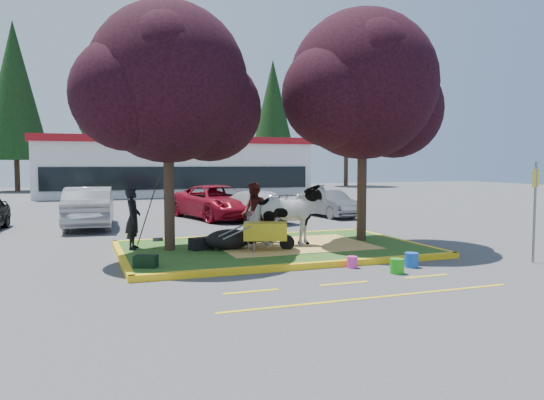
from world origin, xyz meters
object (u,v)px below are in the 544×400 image
object	(u,v)px
cow	(287,215)
handler	(133,218)
car_silver	(89,207)
calf	(229,239)
bucket_green	(397,266)
bucket_blue	(411,260)
wheelbarrow	(266,231)
sign_post	(535,201)
bucket_pink	(352,262)

from	to	relation	value
cow	handler	distance (m)	4.18
car_silver	handler	bearing A→B (deg)	103.01
calf	bucket_green	size ratio (longest dim) A/B	3.77
cow	bucket_blue	xyz separation A→B (m)	(1.95, -3.03, -0.86)
calf	wheelbarrow	xyz separation A→B (m)	(0.84, -0.59, 0.25)
calf	wheelbarrow	bearing A→B (deg)	-52.18
calf	car_silver	xyz separation A→B (m)	(-3.36, 7.70, 0.36)
sign_post	car_silver	distance (m)	15.22
wheelbarrow	calf	bearing A→B (deg)	164.34
wheelbarrow	sign_post	size ratio (longest dim) A/B	0.80
wheelbarrow	bucket_pink	xyz separation A→B (m)	(1.42, -2.07, -0.54)
sign_post	bucket_pink	distance (m)	4.85
wheelbarrow	sign_post	bearing A→B (deg)	-7.25
calf	bucket_pink	size ratio (longest dim) A/B	4.68
handler	bucket_green	xyz separation A→B (m)	(5.27, -4.60, -0.81)
handler	sign_post	bearing A→B (deg)	-101.82
car_silver	bucket_pink	bearing A→B (deg)	123.19
bucket_blue	calf	bearing A→B (deg)	139.62
handler	sign_post	world-z (taller)	sign_post
bucket_pink	car_silver	xyz separation A→B (m)	(-5.62, 10.36, 0.65)
handler	bucket_pink	world-z (taller)	handler
sign_post	cow	bearing A→B (deg)	122.83
bucket_green	car_silver	bearing A→B (deg)	118.97
wheelbarrow	bucket_blue	world-z (taller)	wheelbarrow
cow	wheelbarrow	size ratio (longest dim) A/B	1.04
handler	bucket_blue	bearing A→B (deg)	-109.44
handler	wheelbarrow	bearing A→B (deg)	-101.64
sign_post	car_silver	size ratio (longest dim) A/B	0.52
sign_post	handler	bearing A→B (deg)	130.78
bucket_blue	car_silver	world-z (taller)	car_silver
sign_post	bucket_green	distance (m)	4.16
bucket_pink	car_silver	world-z (taller)	car_silver
cow	bucket_green	world-z (taller)	cow
bucket_pink	bucket_blue	world-z (taller)	bucket_blue
bucket_green	bucket_blue	xyz separation A→B (m)	(0.73, 0.50, 0.00)
handler	sign_post	xyz separation A→B (m)	(9.19, -4.62, 0.56)
bucket_green	bucket_pink	distance (m)	1.11
wheelbarrow	car_silver	xyz separation A→B (m)	(-4.20, 8.29, 0.11)
cow	handler	world-z (taller)	cow
wheelbarrow	bucket_blue	xyz separation A→B (m)	(2.78, -2.49, -0.50)
handler	bucket_green	size ratio (longest dim) A/B	4.91
bucket_pink	car_silver	size ratio (longest dim) A/B	0.06
calf	bucket_blue	xyz separation A→B (m)	(3.62, -3.08, -0.25)
calf	car_silver	distance (m)	8.41
cow	bucket_green	xyz separation A→B (m)	(1.22, -3.53, -0.86)
sign_post	bucket_blue	bearing A→B (deg)	148.08
cow	calf	world-z (taller)	cow
wheelbarrow	bucket_blue	size ratio (longest dim) A/B	5.81
sign_post	bucket_pink	world-z (taller)	sign_post
bucket_green	bucket_blue	bearing A→B (deg)	34.59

